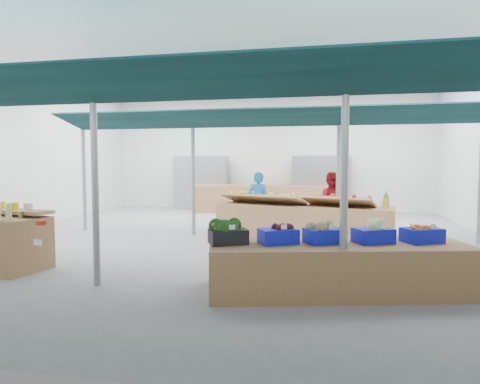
{
  "coord_description": "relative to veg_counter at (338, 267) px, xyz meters",
  "views": [
    {
      "loc": [
        2.33,
        -9.59,
        1.79
      ],
      "look_at": [
        0.63,
        -1.6,
        1.22
      ],
      "focal_mm": 32.0,
      "sensor_mm": 36.0,
      "label": 1
    }
  ],
  "objects": [
    {
      "name": "crate_carrots",
      "position": [
        1.14,
        0.28,
        0.45
      ],
      "size": [
        0.61,
        0.54,
        0.29
      ],
      "rotation": [
        0.0,
        0.0,
        0.49
      ],
      "color": "#1118BD",
      "rests_on": "veg_counter"
    },
    {
      "name": "apple_heap_red",
      "position": [
        0.06,
        3.42,
        0.66
      ],
      "size": [
        1.64,
        1.13,
        0.27
      ],
      "rotation": [
        0.0,
        0.0,
        -0.31
      ],
      "color": "#997247",
      "rests_on": "fruit_counter"
    },
    {
      "name": "fruit_counter",
      "position": [
        -0.71,
        3.63,
        0.07
      ],
      "size": [
        3.98,
        1.52,
        0.83
      ],
      "primitive_type": "cube",
      "rotation": [
        0.0,
        0.0,
        -0.16
      ],
      "color": "brown",
      "rests_on": "floor"
    },
    {
      "name": "awnings",
      "position": [
        -1.69,
        1.86,
        2.44
      ],
      "size": [
        9.5,
        7.08,
        0.3
      ],
      "color": "black",
      "rests_on": "pole_grid"
    },
    {
      "name": "back_shelving_right",
      "position": [
        -0.44,
        9.61,
        0.66
      ],
      "size": [
        2.0,
        0.5,
        2.0
      ],
      "primitive_type": "cube",
      "color": "#B23F33",
      "rests_on": "floor"
    },
    {
      "name": "pole_grid",
      "position": [
        -1.69,
        1.86,
        1.47
      ],
      "size": [
        10.0,
        4.6,
        3.0
      ],
      "color": "gray",
      "rests_on": "floor"
    },
    {
      "name": "crate_broccoli",
      "position": [
        -1.47,
        -0.36,
        0.5
      ],
      "size": [
        0.61,
        0.54,
        0.35
      ],
      "rotation": [
        0.0,
        0.0,
        0.49
      ],
      "color": "black",
      "rests_on": "veg_counter"
    },
    {
      "name": "crate_cabbage",
      "position": [
        0.47,
        0.12,
        0.5
      ],
      "size": [
        0.61,
        0.54,
        0.35
      ],
      "rotation": [
        0.0,
        0.0,
        0.49
      ],
      "color": "#1118BD",
      "rests_on": "veg_counter"
    },
    {
      "name": "sparrow",
      "position": [
        -1.59,
        -0.52,
        0.59
      ],
      "size": [
        0.12,
        0.09,
        0.11
      ],
      "rotation": [
        0.0,
        0.0,
        0.49
      ],
      "color": "brown",
      "rests_on": "crate_broccoli"
    },
    {
      "name": "crate_stack",
      "position": [
        1.39,
        0.43,
        -0.02
      ],
      "size": [
        0.62,
        0.51,
        0.64
      ],
      "primitive_type": "cube",
      "rotation": [
        0.0,
        0.0,
        0.3
      ],
      "color": "#1118BD",
      "rests_on": "floor"
    },
    {
      "name": "veg_counter",
      "position": [
        0.0,
        0.0,
        0.0
      ],
      "size": [
        3.69,
        1.98,
        0.68
      ],
      "primitive_type": "cube",
      "rotation": [
        0.0,
        0.0,
        0.24
      ],
      "color": "brown",
      "rests_on": "floor"
    },
    {
      "name": "pineapple",
      "position": [
        1.01,
        3.27,
        0.67
      ],
      "size": [
        0.14,
        0.14,
        0.39
      ],
      "rotation": [
        0.0,
        0.0,
        -0.31
      ],
      "color": "#8C6019",
      "rests_on": "fruit_counter"
    },
    {
      "name": "vendor_right",
      "position": [
        -0.11,
        4.73,
        0.43
      ],
      "size": [
        0.84,
        0.7,
        1.55
      ],
      "primitive_type": "imported",
      "rotation": [
        0.0,
        0.0,
        2.99
      ],
      "color": "maroon",
      "rests_on": "floor"
    },
    {
      "name": "crate_beets",
      "position": [
        -0.81,
        -0.2,
        0.48
      ],
      "size": [
        0.61,
        0.54,
        0.29
      ],
      "rotation": [
        0.0,
        0.0,
        0.49
      ],
      "color": "#1118BD",
      "rests_on": "veg_counter"
    },
    {
      "name": "vendor_left",
      "position": [
        -1.91,
        4.73,
        0.43
      ],
      "size": [
        0.62,
        0.46,
        1.55
      ],
      "primitive_type": "imported",
      "rotation": [
        0.0,
        0.0,
        2.99
      ],
      "color": "#1B74B4",
      "rests_on": "floor"
    },
    {
      "name": "pole_ribbon",
      "position": [
        -3.37,
        -1.69,
        0.74
      ],
      "size": [
        0.12,
        0.12,
        0.28
      ],
      "color": "red",
      "rests_on": "pole_grid"
    },
    {
      "name": "far_counter",
      "position": [
        -2.35,
        9.31,
        0.14
      ],
      "size": [
        5.49,
        2.09,
        0.97
      ],
      "primitive_type": "cube",
      "rotation": [
        0.0,
        0.0,
        0.19
      ],
      "color": "brown",
      "rests_on": "floor"
    },
    {
      "name": "apple_heap_yellow",
      "position": [
        -1.63,
        3.69,
        0.66
      ],
      "size": [
        2.02,
        1.25,
        0.27
      ],
      "rotation": [
        0.0,
        0.0,
        -0.31
      ],
      "color": "#997247",
      "rests_on": "fruit_counter"
    },
    {
      "name": "floor",
      "position": [
        -2.44,
        3.61,
        -0.34
      ],
      "size": [
        13.0,
        13.0,
        0.0
      ],
      "primitive_type": "plane",
      "color": "slate",
      "rests_on": "ground"
    },
    {
      "name": "back_shelving_left",
      "position": [
        -4.94,
        9.61,
        0.66
      ],
      "size": [
        2.0,
        0.5,
        2.0
      ],
      "primitive_type": "cube",
      "color": "#B23F33",
      "rests_on": "floor"
    },
    {
      "name": "hall",
      "position": [
        -2.44,
        5.05,
        2.3
      ],
      "size": [
        13.0,
        13.0,
        13.0
      ],
      "color": "silver",
      "rests_on": "ground"
    },
    {
      "name": "crate_celeriac",
      "position": [
        -0.19,
        -0.05,
        0.49
      ],
      "size": [
        0.61,
        0.54,
        0.31
      ],
      "rotation": [
        0.0,
        0.0,
        0.49
      ],
      "color": "#1118BD",
      "rests_on": "veg_counter"
    }
  ]
}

